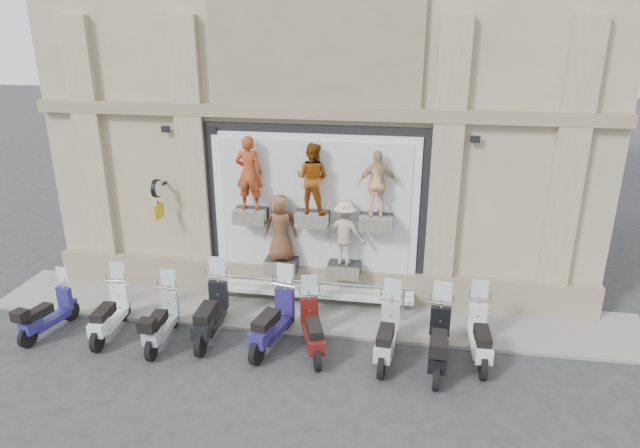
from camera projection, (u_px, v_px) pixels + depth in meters
The scene contains 15 objects.
ground at pixel (292, 360), 12.28m from camera, with size 90.00×90.00×0.00m, color #2B2B2D.
sidewalk at pixel (309, 311), 14.21m from camera, with size 16.00×2.20×0.08m, color gray.
building at pixel (338, 51), 16.68m from camera, with size 14.00×8.60×12.00m, color tan, non-canonical shape.
shop_vitrine at pixel (315, 214), 13.98m from camera, with size 5.60×0.83×4.30m.
guard_rail at pixel (309, 298), 13.97m from camera, with size 5.06×0.10×0.93m, color #9EA0A5, non-canonical shape.
clock_sign_bracket at pixel (157, 194), 14.18m from camera, with size 0.10×0.80×1.02m.
scooter_a at pixel (47, 305), 13.09m from camera, with size 0.51×1.76×1.43m, color navy, non-canonical shape.
scooter_b at pixel (109, 305), 13.00m from camera, with size 0.56×1.91×1.55m, color silver, non-canonical shape.
scooter_c at pixel (161, 312), 12.68m from camera, with size 0.55×1.89×1.53m, color #91979D, non-canonical shape.
scooter_d at pixel (210, 304), 12.87m from camera, with size 0.61×2.11×1.71m, color black, non-canonical shape.
scooter_e at pixel (272, 312), 12.54m from camera, with size 0.62×2.11×1.71m, color navy, non-canonical shape.
scooter_f at pixel (313, 320), 12.34m from camera, with size 0.56×1.92×1.56m, color #4C100D, non-canonical shape.
scooter_g at pixel (387, 326), 12.07m from camera, with size 0.57×1.96×1.59m, color #A1A3A8, non-canonical shape.
scooter_h at pixel (440, 332), 11.75m from camera, with size 0.60×2.07×1.68m, color black, non-canonical shape.
scooter_i at pixel (481, 327), 12.05m from camera, with size 0.57×1.95×1.58m, color silver, non-canonical shape.
Camera 1 is at (2.28, -10.27, 7.01)m, focal length 32.00 mm.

